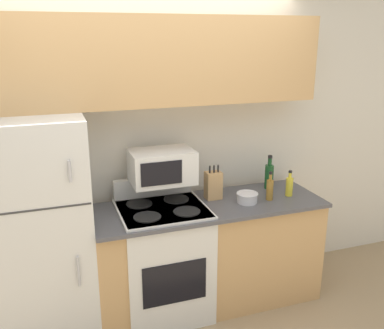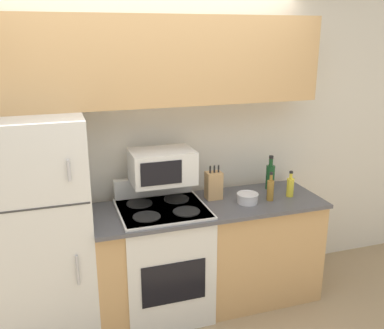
{
  "view_description": "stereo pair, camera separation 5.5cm",
  "coord_description": "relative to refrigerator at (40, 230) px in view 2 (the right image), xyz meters",
  "views": [
    {
      "loc": [
        -0.82,
        -2.66,
        2.21
      ],
      "look_at": [
        0.2,
        0.27,
        1.25
      ],
      "focal_mm": 40.0,
      "sensor_mm": 36.0,
      "label": 1
    },
    {
      "loc": [
        -0.77,
        -2.68,
        2.21
      ],
      "look_at": [
        0.2,
        0.27,
        1.25
      ],
      "focal_mm": 40.0,
      "sensor_mm": 36.0,
      "label": 2
    }
  ],
  "objects": [
    {
      "name": "wall_back",
      "position": [
        0.93,
        0.37,
        0.43
      ],
      "size": [
        8.0,
        0.05,
        2.55
      ],
      "color": "silver",
      "rests_on": "ground_plane"
    },
    {
      "name": "lower_cabinets",
      "position": [
        1.29,
        -0.04,
        -0.39
      ],
      "size": [
        1.86,
        0.65,
        0.9
      ],
      "color": "tan",
      "rests_on": "ground_plane"
    },
    {
      "name": "refrigerator",
      "position": [
        0.0,
        0.0,
        0.0
      ],
      "size": [
        0.71,
        0.7,
        1.69
      ],
      "color": "silver",
      "rests_on": "ground_plane"
    },
    {
      "name": "upper_cabinets",
      "position": [
        0.93,
        0.17,
        1.17
      ],
      "size": [
        2.57,
        0.35,
        0.65
      ],
      "color": "tan",
      "rests_on": "refrigerator"
    },
    {
      "name": "stove",
      "position": [
        0.9,
        -0.05,
        -0.37
      ],
      "size": [
        0.68,
        0.63,
        1.08
      ],
      "color": "silver",
      "rests_on": "ground_plane"
    },
    {
      "name": "microwave",
      "position": [
        0.94,
        0.08,
        0.37
      ],
      "size": [
        0.49,
        0.34,
        0.26
      ],
      "color": "silver",
      "rests_on": "stove"
    },
    {
      "name": "knife_block",
      "position": [
        1.36,
        0.06,
        0.17
      ],
      "size": [
        0.13,
        0.1,
        0.29
      ],
      "color": "tan",
      "rests_on": "lower_cabinets"
    },
    {
      "name": "bowl",
      "position": [
        1.59,
        -0.12,
        0.1
      ],
      "size": [
        0.18,
        0.18,
        0.08
      ],
      "color": "silver",
      "rests_on": "lower_cabinets"
    },
    {
      "name": "bottle_cooking_spray",
      "position": [
        1.99,
        -0.1,
        0.15
      ],
      "size": [
        0.06,
        0.06,
        0.22
      ],
      "color": "gold",
      "rests_on": "lower_cabinets"
    },
    {
      "name": "bottle_vinegar",
      "position": [
        1.79,
        -0.13,
        0.15
      ],
      "size": [
        0.06,
        0.06,
        0.24
      ],
      "color": "olive",
      "rests_on": "lower_cabinets"
    },
    {
      "name": "bottle_wine_green",
      "position": [
        1.92,
        0.12,
        0.18
      ],
      "size": [
        0.08,
        0.08,
        0.3
      ],
      "color": "#194C23",
      "rests_on": "lower_cabinets"
    }
  ]
}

